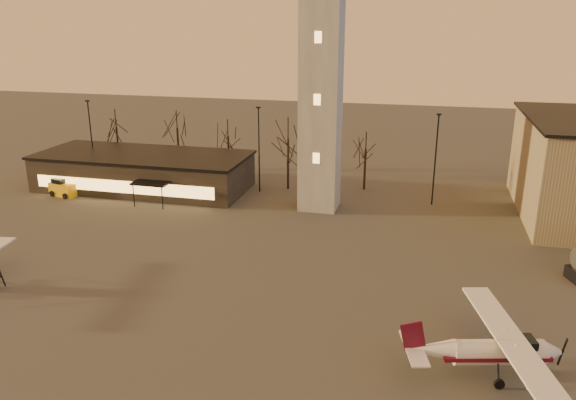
{
  "coord_description": "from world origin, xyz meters",
  "views": [
    {
      "loc": [
        10.83,
        -27.36,
        19.76
      ],
      "look_at": [
        0.74,
        13.0,
        6.24
      ],
      "focal_mm": 35.0,
      "sensor_mm": 36.0,
      "label": 1
    }
  ],
  "objects_px": {
    "cessna_front": "(500,356)",
    "service_cart": "(64,189)",
    "terminal": "(144,171)",
    "control_tower": "(322,54)"
  },
  "relations": [
    {
      "from": "control_tower",
      "to": "service_cart",
      "type": "relative_size",
      "value": 9.14
    },
    {
      "from": "control_tower",
      "to": "terminal",
      "type": "distance_m",
      "value": 26.24
    },
    {
      "from": "terminal",
      "to": "service_cart",
      "type": "bearing_deg",
      "value": -147.32
    },
    {
      "from": "terminal",
      "to": "cessna_front",
      "type": "xyz_separation_m",
      "value": [
        37.95,
        -29.18,
        -0.97
      ]
    },
    {
      "from": "terminal",
      "to": "service_cart",
      "type": "height_order",
      "value": "terminal"
    },
    {
      "from": "cessna_front",
      "to": "service_cart",
      "type": "bearing_deg",
      "value": 137.74
    },
    {
      "from": "control_tower",
      "to": "terminal",
      "type": "bearing_deg",
      "value": 174.85
    },
    {
      "from": "cessna_front",
      "to": "service_cart",
      "type": "relative_size",
      "value": 3.52
    },
    {
      "from": "terminal",
      "to": "cessna_front",
      "type": "relative_size",
      "value": 2.02
    },
    {
      "from": "terminal",
      "to": "service_cart",
      "type": "distance_m",
      "value": 9.29
    }
  ]
}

